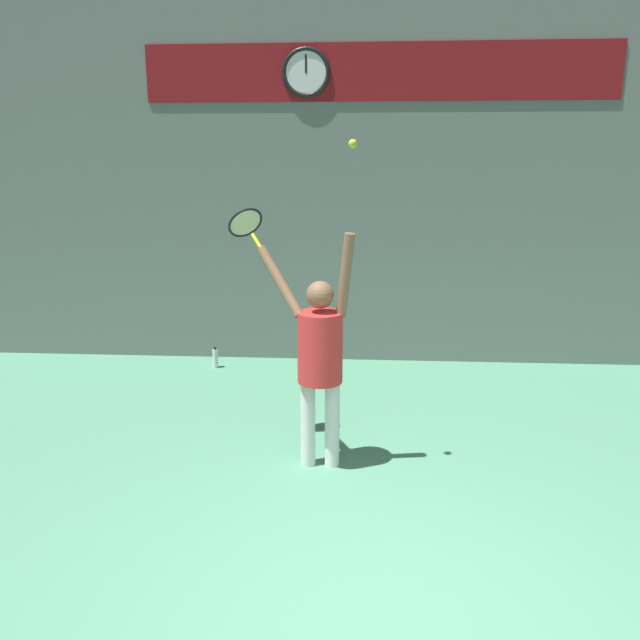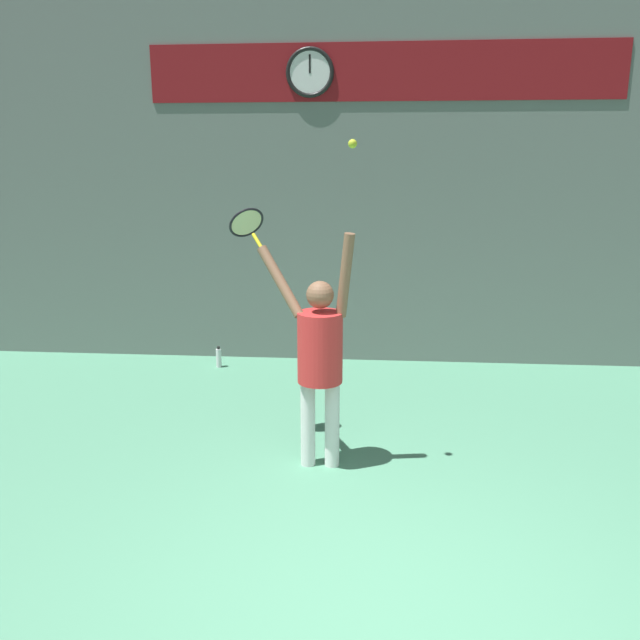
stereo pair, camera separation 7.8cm
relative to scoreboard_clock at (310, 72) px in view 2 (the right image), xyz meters
The scene contains 8 objects.
ground_plane 6.47m from the scoreboard_clock, 80.01° to the right, with size 18.00×18.00×0.00m, color #4C8C6B.
back_wall 1.55m from the scoreboard_clock, ahead, with size 18.00×0.10×5.00m.
sponsor_banner 0.92m from the scoreboard_clock, ahead, with size 5.90×0.02×0.70m.
scoreboard_clock is the anchor object (origin of this frame).
tennis_player 4.15m from the scoreboard_clock, 83.16° to the right, with size 0.90×0.55×2.08m.
tennis_racket 3.12m from the scoreboard_clock, 97.01° to the right, with size 0.40×0.42×0.36m.
tennis_ball 3.45m from the scoreboard_clock, 78.79° to the right, with size 0.07×0.07×0.07m.
water_bottle 3.84m from the scoreboard_clock, 159.55° to the right, with size 0.07×0.07×0.28m.
Camera 2 is at (-0.12, -3.05, 2.60)m, focal length 35.00 mm.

